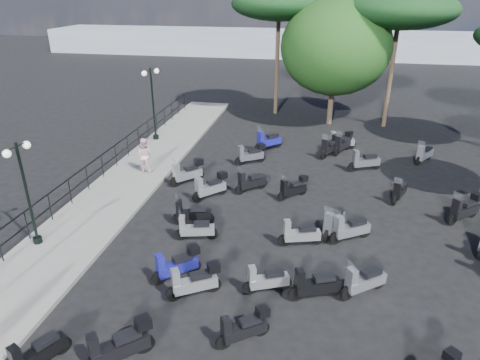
% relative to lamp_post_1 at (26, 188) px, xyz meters
% --- Properties ---
extents(ground, '(120.00, 120.00, 0.00)m').
position_rel_lamp_post_1_xyz_m(ground, '(7.37, 2.16, -2.26)').
color(ground, black).
rests_on(ground, ground).
extents(sidewalk, '(3.00, 30.00, 0.15)m').
position_rel_lamp_post_1_xyz_m(sidewalk, '(0.87, 5.16, -2.18)').
color(sidewalk, slate).
rests_on(sidewalk, ground).
extents(railing, '(0.04, 26.04, 1.10)m').
position_rel_lamp_post_1_xyz_m(railing, '(-0.43, 4.96, -1.36)').
color(railing, black).
rests_on(railing, sidewalk).
extents(lamp_post_1, '(0.35, 1.09, 3.70)m').
position_rel_lamp_post_1_xyz_m(lamp_post_1, '(0.00, 0.00, 0.00)').
color(lamp_post_1, black).
rests_on(lamp_post_1, sidewalk).
extents(lamp_post_2, '(0.66, 1.13, 4.11)m').
position_rel_lamp_post_1_xyz_m(lamp_post_2, '(-0.05, 11.29, 0.24)').
color(lamp_post_2, black).
rests_on(lamp_post_2, sidewalk).
extents(pedestrian_far, '(0.84, 0.66, 1.68)m').
position_rel_lamp_post_1_xyz_m(pedestrian_far, '(1.24, 6.66, -1.27)').
color(pedestrian_far, beige).
rests_on(pedestrian_far, sidewalk).
extents(scooter_0, '(1.41, 1.31, 1.40)m').
position_rel_lamp_post_1_xyz_m(scooter_0, '(5.07, -4.15, -1.73)').
color(scooter_0, black).
rests_on(scooter_0, ground).
extents(scooter_1, '(0.88, 1.45, 1.26)m').
position_rel_lamp_post_1_xyz_m(scooter_1, '(3.25, -4.69, -1.82)').
color(scooter_1, black).
rests_on(scooter_1, ground).
extents(scooter_2, '(1.31, 1.21, 1.30)m').
position_rel_lamp_post_1_xyz_m(scooter_2, '(5.34, -0.76, -1.77)').
color(scooter_2, black).
rests_on(scooter_2, ground).
extents(scooter_3, '(1.62, 0.62, 1.30)m').
position_rel_lamp_post_1_xyz_m(scooter_3, '(4.83, 2.50, -1.81)').
color(scooter_3, black).
rests_on(scooter_3, ground).
extents(scooter_4, '(1.30, 1.38, 1.38)m').
position_rel_lamp_post_1_xyz_m(scooter_4, '(4.95, 4.79, -1.74)').
color(scooter_4, black).
rests_on(scooter_4, ground).
extents(scooter_5, '(1.45, 1.08, 1.32)m').
position_rel_lamp_post_1_xyz_m(scooter_5, '(5.97, 8.94, -1.76)').
color(scooter_5, black).
rests_on(scooter_5, ground).
extents(scooter_7, '(1.29, 1.00, 1.19)m').
position_rel_lamp_post_1_xyz_m(scooter_7, '(7.85, -2.94, -1.81)').
color(scooter_7, black).
rests_on(scooter_7, ground).
extents(scooter_8, '(1.49, 1.02, 1.33)m').
position_rel_lamp_post_1_xyz_m(scooter_8, '(6.12, -1.47, -1.76)').
color(scooter_8, black).
rests_on(scooter_8, ground).
extents(scooter_9, '(1.52, 0.62, 1.23)m').
position_rel_lamp_post_1_xyz_m(scooter_9, '(5.26, 1.48, -1.83)').
color(scooter_9, black).
rests_on(scooter_9, ground).
extents(scooter_10, '(1.25, 1.17, 1.29)m').
position_rel_lamp_post_1_xyz_m(scooter_10, '(6.52, 5.75, -1.81)').
color(scooter_10, black).
rests_on(scooter_10, ground).
extents(scooter_11, '(1.37, 1.41, 1.48)m').
position_rel_lamp_post_1_xyz_m(scooter_11, '(6.57, 11.12, -1.74)').
color(scooter_11, black).
rests_on(scooter_11, ground).
extents(scooter_13, '(1.59, 0.83, 1.33)m').
position_rel_lamp_post_1_xyz_m(scooter_13, '(9.55, -0.90, -1.79)').
color(scooter_13, black).
rests_on(scooter_13, ground).
extents(scooter_14, '(1.43, 0.77, 1.21)m').
position_rel_lamp_post_1_xyz_m(scooter_14, '(8.14, -0.89, -1.84)').
color(scooter_14, black).
rests_on(scooter_14, ground).
extents(scooter_15, '(1.58, 0.69, 1.29)m').
position_rel_lamp_post_1_xyz_m(scooter_15, '(8.94, 1.82, -1.81)').
color(scooter_15, black).
rests_on(scooter_15, ground).
extents(scooter_16, '(1.21, 1.11, 1.19)m').
position_rel_lamp_post_1_xyz_m(scooter_16, '(8.41, 5.50, -1.81)').
color(scooter_16, black).
rests_on(scooter_16, ground).
extents(scooter_17, '(1.01, 1.57, 1.37)m').
position_rel_lamp_post_1_xyz_m(scooter_17, '(9.92, 10.85, -1.74)').
color(scooter_17, black).
rests_on(scooter_17, ground).
extents(scooter_19, '(1.39, 1.10, 1.33)m').
position_rel_lamp_post_1_xyz_m(scooter_19, '(10.94, -0.45, -1.80)').
color(scooter_19, black).
rests_on(scooter_19, ground).
extents(scooter_20, '(1.51, 1.05, 1.38)m').
position_rel_lamp_post_1_xyz_m(scooter_20, '(10.66, 2.46, -1.78)').
color(scooter_20, black).
rests_on(scooter_20, ground).
extents(scooter_21, '(0.83, 1.68, 1.39)m').
position_rel_lamp_post_1_xyz_m(scooter_21, '(10.08, 2.79, -1.77)').
color(scooter_21, black).
rests_on(scooter_21, ground).
extents(scooter_22, '(1.65, 0.92, 1.40)m').
position_rel_lamp_post_1_xyz_m(scooter_22, '(11.59, 9.15, -1.77)').
color(scooter_22, black).
rests_on(scooter_22, ground).
extents(scooter_23, '(1.63, 0.83, 1.36)m').
position_rel_lamp_post_1_xyz_m(scooter_23, '(10.51, 11.92, -1.78)').
color(scooter_23, black).
rests_on(scooter_23, ground).
extents(scooter_27, '(1.41, 1.25, 1.37)m').
position_rel_lamp_post_1_xyz_m(scooter_27, '(15.03, 4.77, -1.74)').
color(scooter_27, black).
rests_on(scooter_27, ground).
extents(scooter_28, '(0.80, 1.46, 1.24)m').
position_rel_lamp_post_1_xyz_m(scooter_28, '(12.83, 6.11, -1.83)').
color(scooter_28, black).
rests_on(scooter_28, ground).
extents(scooter_29, '(1.05, 1.39, 1.30)m').
position_rel_lamp_post_1_xyz_m(scooter_29, '(14.66, 10.82, -1.80)').
color(scooter_29, black).
rests_on(scooter_29, ground).
extents(scooter_30, '(1.01, 1.57, 1.37)m').
position_rel_lamp_post_1_xyz_m(scooter_30, '(10.61, 11.50, -1.74)').
color(scooter_30, black).
rests_on(scooter_30, ground).
extents(scooter_32, '(1.30, 1.38, 1.38)m').
position_rel_lamp_post_1_xyz_m(scooter_32, '(3.54, 6.05, -1.74)').
color(scooter_32, black).
rests_on(scooter_32, ground).
extents(broadleaf_tree, '(6.82, 6.82, 7.76)m').
position_rel_lamp_post_1_xyz_m(broadleaf_tree, '(9.86, 16.85, 2.60)').
color(broadleaf_tree, '#38281E').
rests_on(broadleaf_tree, ground).
extents(pine_0, '(6.60, 6.60, 8.23)m').
position_rel_lamp_post_1_xyz_m(pine_0, '(13.34, 16.98, 4.80)').
color(pine_0, '#38281E').
rests_on(pine_0, ground).
extents(pine_2, '(6.25, 6.25, 8.37)m').
position_rel_lamp_post_1_xyz_m(pine_2, '(6.08, 18.70, 5.00)').
color(pine_2, '#38281E').
rests_on(pine_2, ground).
extents(distant_hills, '(70.00, 8.00, 3.00)m').
position_rel_lamp_post_1_xyz_m(distant_hills, '(7.37, 47.16, -0.76)').
color(distant_hills, gray).
rests_on(distant_hills, ground).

